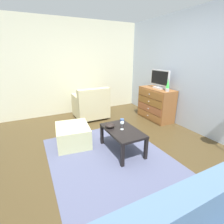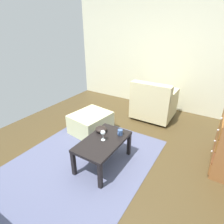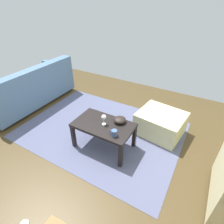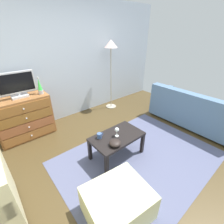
# 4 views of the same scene
# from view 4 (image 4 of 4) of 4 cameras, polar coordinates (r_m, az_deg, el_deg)

# --- Properties ---
(ground_plane) EXTENTS (5.75, 4.51, 0.05)m
(ground_plane) POSITION_cam_4_polar(r_m,az_deg,el_deg) (2.79, 3.81, -16.64)
(ground_plane) COLOR #47371E
(wall_accent_rear) EXTENTS (5.75, 0.12, 2.58)m
(wall_accent_rear) POSITION_cam_4_polar(r_m,az_deg,el_deg) (3.75, -18.15, 16.76)
(wall_accent_rear) COLOR #AFBCCC
(wall_accent_rear) RESTS_ON ground_plane
(area_rug) EXTENTS (2.60, 1.90, 0.01)m
(area_rug) POSITION_cam_4_polar(r_m,az_deg,el_deg) (2.79, 9.89, -16.36)
(area_rug) COLOR #515573
(area_rug) RESTS_ON ground_plane
(dresser) EXTENTS (0.99, 0.49, 0.83)m
(dresser) POSITION_cam_4_polar(r_m,az_deg,el_deg) (3.48, -29.53, -1.88)
(dresser) COLOR brown
(dresser) RESTS_ON ground_plane
(tv) EXTENTS (0.62, 0.18, 0.47)m
(tv) POSITION_cam_4_polar(r_m,az_deg,el_deg) (3.27, -31.69, 8.58)
(tv) COLOR silver
(tv) RESTS_ON dresser
(lava_lamp) EXTENTS (0.09, 0.09, 0.33)m
(lava_lamp) POSITION_cam_4_polar(r_m,az_deg,el_deg) (3.30, -25.05, 8.48)
(lava_lamp) COLOR #B7B7BC
(lava_lamp) RESTS_ON dresser
(coffee_table) EXTENTS (0.85, 0.50, 0.42)m
(coffee_table) POSITION_cam_4_polar(r_m,az_deg,el_deg) (2.57, 1.85, -9.73)
(coffee_table) COLOR black
(coffee_table) RESTS_ON ground_plane
(wine_glass) EXTENTS (0.07, 0.07, 0.16)m
(wine_glass) POSITION_cam_4_polar(r_m,az_deg,el_deg) (2.46, 1.81, -6.63)
(wine_glass) COLOR silver
(wine_glass) RESTS_ON coffee_table
(mug) EXTENTS (0.11, 0.08, 0.08)m
(mug) POSITION_cam_4_polar(r_m,az_deg,el_deg) (2.47, -4.62, -8.64)
(mug) COLOR #3D598E
(mug) RESTS_ON coffee_table
(bowl_decorative) EXTENTS (0.18, 0.18, 0.08)m
(bowl_decorative) POSITION_cam_4_polar(r_m,az_deg,el_deg) (2.33, 1.12, -11.34)
(bowl_decorative) COLOR black
(bowl_decorative) RESTS_ON coffee_table
(couch_large) EXTENTS (0.85, 1.88, 0.81)m
(couch_large) POSITION_cam_4_polar(r_m,az_deg,el_deg) (3.92, 27.99, 0.10)
(couch_large) COLOR #332319
(couch_large) RESTS_ON ground_plane
(ottoman) EXTENTS (0.77, 0.69, 0.38)m
(ottoman) POSITION_cam_4_polar(r_m,az_deg,el_deg) (2.05, 2.08, -30.52)
(ottoman) COLOR beige
(ottoman) RESTS_ON ground_plane
(standing_lamp) EXTENTS (0.32, 0.32, 1.74)m
(standing_lamp) POSITION_cam_4_polar(r_m,az_deg,el_deg) (4.00, -0.41, 21.61)
(standing_lamp) COLOR #A59E8C
(standing_lamp) RESTS_ON ground_plane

